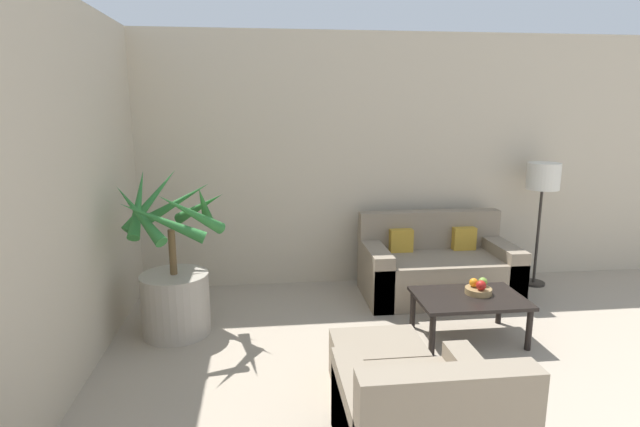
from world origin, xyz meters
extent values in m
cube|color=beige|center=(0.00, 6.70, 1.35)|extent=(8.44, 0.06, 2.70)
cylinder|color=#ADA393|center=(-2.90, 5.53, 0.27)|extent=(0.58, 0.58, 0.54)
cylinder|color=brown|center=(-2.90, 5.53, 0.73)|extent=(0.06, 0.06, 0.39)
cone|color=#2D7533|center=(-2.62, 5.53, 1.12)|extent=(0.10, 0.62, 0.47)
cone|color=#2D7533|center=(-2.68, 5.75, 1.07)|extent=(0.54, 0.54, 0.38)
cone|color=#2D7533|center=(-2.90, 5.83, 1.10)|extent=(0.64, 0.10, 0.43)
cone|color=#2D7533|center=(-3.07, 5.71, 1.15)|extent=(0.48, 0.48, 0.53)
cone|color=#2D7533|center=(-3.14, 5.53, 1.16)|extent=(0.10, 0.56, 0.54)
cone|color=#2D7533|center=(-3.10, 5.33, 1.11)|extent=(0.51, 0.51, 0.45)
cone|color=#2D7533|center=(-2.90, 5.22, 1.07)|extent=(0.66, 0.10, 0.38)
cone|color=#2D7533|center=(-2.69, 5.33, 1.11)|extent=(0.52, 0.52, 0.44)
cube|color=gray|center=(-0.35, 6.09, 0.22)|extent=(1.53, 0.82, 0.44)
cube|color=gray|center=(-0.35, 6.42, 0.64)|extent=(1.53, 0.16, 0.40)
cube|color=gray|center=(-1.02, 6.09, 0.28)|extent=(0.20, 0.82, 0.56)
cube|color=gray|center=(0.31, 6.09, 0.28)|extent=(0.20, 0.82, 0.56)
cube|color=gold|center=(-0.70, 6.30, 0.56)|extent=(0.24, 0.12, 0.24)
cube|color=gold|center=(-0.01, 6.30, 0.56)|extent=(0.24, 0.12, 0.24)
cylinder|color=#2D2823|center=(0.84, 6.32, 0.01)|extent=(0.24, 0.24, 0.03)
cylinder|color=#2D2823|center=(0.84, 6.32, 0.55)|extent=(0.03, 0.03, 1.04)
cylinder|color=silver|center=(0.84, 6.32, 1.21)|extent=(0.34, 0.34, 0.28)
cylinder|color=black|center=(-0.83, 4.88, 0.17)|extent=(0.05, 0.05, 0.35)
cylinder|color=black|center=(-0.02, 4.88, 0.17)|extent=(0.05, 0.05, 0.35)
cylinder|color=black|center=(-0.83, 5.39, 0.17)|extent=(0.05, 0.05, 0.35)
cylinder|color=black|center=(-0.02, 5.39, 0.17)|extent=(0.05, 0.05, 0.35)
cube|color=black|center=(-0.42, 5.14, 0.36)|extent=(0.90, 0.60, 0.03)
cylinder|color=#997A4C|center=(-0.33, 5.19, 0.40)|extent=(0.22, 0.22, 0.05)
sphere|color=red|center=(-0.33, 5.14, 0.47)|extent=(0.08, 0.08, 0.08)
sphere|color=olive|center=(-0.27, 5.23, 0.47)|extent=(0.08, 0.08, 0.08)
sphere|color=orange|center=(-0.36, 5.22, 0.47)|extent=(0.08, 0.08, 0.08)
cube|color=gray|center=(-1.31, 3.32, 0.60)|extent=(0.85, 0.16, 0.36)
cube|color=gray|center=(-0.97, 3.67, 0.26)|extent=(0.16, 0.87, 0.52)
cube|color=gray|center=(-1.36, 4.49, 0.17)|extent=(0.62, 0.48, 0.34)
camera|label=1|loc=(-2.13, 1.37, 1.93)|focal=28.00mm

